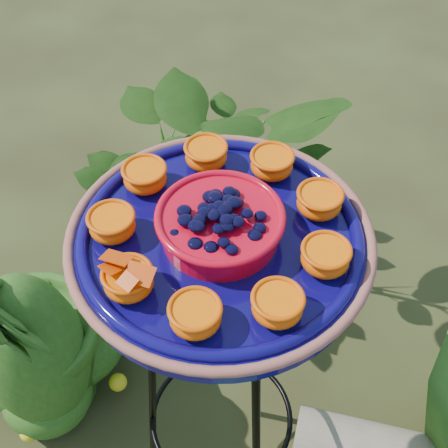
{
  "coord_description": "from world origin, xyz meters",
  "views": [
    {
      "loc": [
        0.35,
        -0.56,
        1.78
      ],
      "look_at": [
        -0.09,
        -0.04,
        1.03
      ],
      "focal_mm": 50.0,
      "sensor_mm": 36.0,
      "label": 1
    }
  ],
  "objects": [
    {
      "name": "tripod_stand",
      "position": [
        -0.09,
        -0.05,
        0.58
      ],
      "size": [
        0.4,
        0.4,
        0.96
      ],
      "rotation": [
        0.0,
        0.0,
        0.15
      ],
      "color": "black",
      "rests_on": "ground"
    },
    {
      "name": "feeder_dish",
      "position": [
        -0.09,
        -0.05,
        1.01
      ],
      "size": [
        0.55,
        0.55,
        0.11
      ],
      "rotation": [
        0.0,
        0.0,
        0.15
      ],
      "color": "#0B0752",
      "rests_on": "tripod_stand"
    },
    {
      "name": "shrub_back_left",
      "position": [
        -0.61,
        0.49,
        0.43
      ],
      "size": [
        0.99,
        1.02,
        0.86
      ],
      "primitive_type": "imported",
      "rotation": [
        0.0,
        0.0,
        0.97
      ],
      "color": "#244F15",
      "rests_on": "ground"
    },
    {
      "name": "shrub_front_left",
      "position": [
        -0.6,
        -0.23,
        0.42
      ],
      "size": [
        0.59,
        0.58,
        0.84
      ],
      "primitive_type": "imported",
      "rotation": [
        0.0,
        0.0,
        5.61
      ],
      "color": "#244F15",
      "rests_on": "ground"
    }
  ]
}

